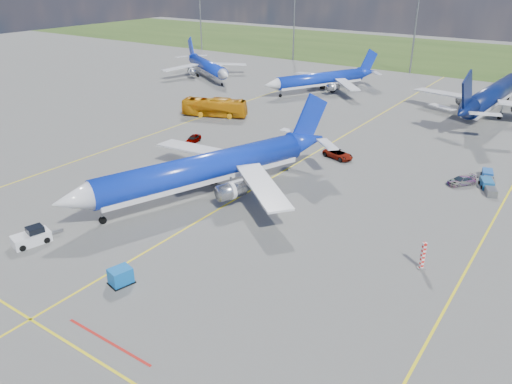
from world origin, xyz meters
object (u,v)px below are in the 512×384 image
Objects in this scene: warning_post at (423,256)px; bg_jet_n at (489,113)px; apron_bus at (214,107)px; baggage_tug_e at (488,176)px; main_airliner at (205,195)px; pushback_tug at (32,237)px; bg_jet_nnw at (320,92)px; service_car_c at (462,181)px; uld_container at (121,276)px; baggage_tug_c at (289,142)px; service_car_a at (193,139)px; service_car_b at (338,154)px; baggage_tug_w at (488,186)px; bg_jet_nw at (208,78)px.

bg_jet_n is at bearing 95.91° from warning_post.
baggage_tug_e is at bearing -116.35° from apron_bus.
main_airliner is 8.42× the size of baggage_tug_e.
baggage_tug_e is (38.45, 48.90, -0.25)m from pushback_tug.
main_airliner reaches higher than bg_jet_nnw.
bg_jet_nnw is 33.45m from apron_bus.
service_car_c is 0.87× the size of baggage_tug_e.
apron_bus is (-23.89, 31.77, 1.89)m from main_airliner.
bg_jet_n reaches higher than baggage_tug_e.
warning_post is 30.68m from uld_container.
bg_jet_nnw is 42.09m from baggage_tug_c.
baggage_tug_c is (14.56, 8.71, -0.12)m from service_car_a.
baggage_tug_w is (22.98, 0.43, -0.18)m from service_car_b.
bg_jet_n reaches higher than pushback_tug.
bg_jet_nnw is 39.55m from bg_jet_n.
bg_jet_n is (-7.05, 68.06, -1.50)m from warning_post.
bg_jet_nnw reaches higher than baggage_tug_c.
bg_jet_nnw reaches higher than baggage_tug_e.
bg_jet_nnw is 6.83× the size of baggage_tug_e.
service_car_a is 0.76× the size of baggage_tug_w.
uld_container is (6.63, -20.83, 0.83)m from main_airliner.
bg_jet_nnw is 16.77× the size of uld_container.
apron_bus reaches higher than warning_post.
baggage_tug_e is at bearing 89.01° from warning_post.
uld_container is at bearing 83.22° from bg_jet_n.
bg_jet_nw is at bearing 131.51° from pushback_tug.
service_car_a is (0.09, -48.17, 0.69)m from bg_jet_nnw.
service_car_b is (8.62, 23.50, 0.73)m from main_airliner.
baggage_tug_e is (24.12, 48.61, -0.31)m from uld_container.
bg_jet_n is 48.77m from baggage_tug_c.
main_airliner reaches higher than baggage_tug_c.
baggage_tug_c is at bearing 96.60° from pushback_tug.
apron_bus is at bearing 161.22° from baggage_tug_c.
apron_bus is (-30.52, 52.60, 1.06)m from uld_container.
service_car_b is at bearing 84.04° from pushback_tug.
service_car_b is 10.33m from baggage_tug_c.
baggage_tug_e is at bearing -80.95° from bg_jet_nw.
bg_jet_nnw is 85.85m from pushback_tug.
bg_jet_nw is 57.30m from service_car_a.
bg_jet_nnw is 48.17m from service_car_a.
main_airliner reaches higher than baggage_tug_e.
service_car_a is at bearing 179.74° from baggage_tug_e.
warning_post is 68.44m from bg_jet_n.
pushback_tug is 46.36m from baggage_tug_c.
main_airliner is at bearing 84.11° from pushback_tug.
baggage_tug_e is at bearing -11.19° from bg_jet_nnw.
apron_bus is at bearing 133.64° from uld_container.
uld_container is at bearing 15.29° from pushback_tug.
service_car_b is 19.42m from service_car_c.
apron_bus is at bearing -106.55° from bg_jet_nw.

